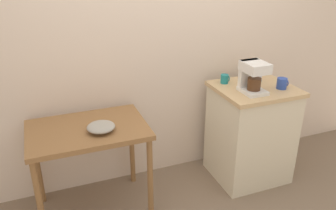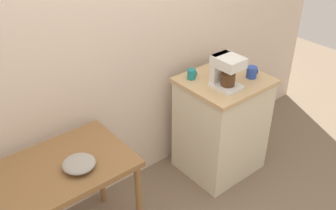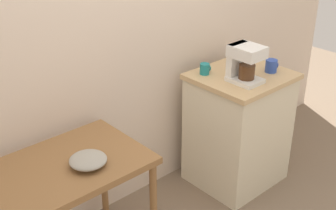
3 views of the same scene
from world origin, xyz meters
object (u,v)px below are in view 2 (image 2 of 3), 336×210
coffee_maker (226,70)px  mug_blue (252,72)px  mug_dark_teal (192,74)px  bowl_stoneware (79,164)px  table_clock (222,64)px

coffee_maker → mug_blue: bearing=-5.8°
coffee_maker → mug_dark_teal: size_ratio=3.26×
bowl_stoneware → mug_dark_teal: mug_dark_teal is taller
coffee_maker → mug_blue: size_ratio=2.82×
mug_blue → mug_dark_teal: (-0.39, 0.29, -0.01)m
bowl_stoneware → coffee_maker: coffee_maker is taller
coffee_maker → table_clock: size_ratio=1.89×
mug_blue → mug_dark_teal: bearing=143.2°
bowl_stoneware → mug_blue: bearing=-1.4°
coffee_maker → bowl_stoneware: bearing=179.6°
coffee_maker → table_clock: coffee_maker is taller
bowl_stoneware → table_clock: bearing=7.9°
table_clock → bowl_stoneware: bearing=-172.1°
mug_dark_teal → table_clock: table_clock is taller
mug_blue → table_clock: table_clock is taller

